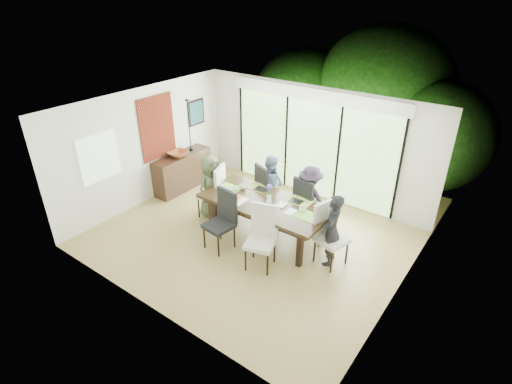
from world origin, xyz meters
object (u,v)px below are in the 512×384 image
Objects in this scene: vase at (269,198)px; cup_a at (243,187)px; chair_left_end at (210,190)px; laptop at (230,191)px; person_left_end at (211,186)px; chair_near_left at (219,221)px; chair_right_end at (332,236)px; bowl at (178,154)px; chair_far_left at (271,189)px; sideboard at (183,171)px; cup_b at (269,203)px; table_top at (265,203)px; person_right_end at (332,230)px; person_far_right at (310,198)px; cup_c at (303,209)px; person_far_left at (270,185)px; chair_near_right at (260,239)px; chair_far_right at (310,202)px.

vase is 0.76m from cup_a.
laptop is (0.65, -0.10, 0.24)m from chair_left_end.
chair_near_left is at bearing -128.16° from person_left_end.
vase is (-1.45, 0.05, 0.29)m from chair_right_end.
chair_left_end reaches higher than vase.
vase is at bearing 72.87° from chair_left_end.
bowl is at bearing 99.11° from chair_right_end.
sideboard is (-2.51, -0.28, -0.15)m from chair_far_left.
cup_b is 0.07× the size of sideboard.
sideboard reaches higher than table_top.
bowl is at bearing -108.16° from person_right_end.
person_far_right is 0.94m from vase.
chair_far_left reaches higher than table_top.
person_right_end is 10.40× the size of cup_c.
person_far_left reaches higher than table_top.
sideboard is 3.36× the size of bowl.
person_left_end is 2.96m from person_right_end.
cup_a is at bearing 163.61° from cup_b.
person_right_end is 2.34m from laptop.
table_top is 1.86× the size of person_right_end.
sideboard is (-1.46, 0.57, -0.15)m from chair_left_end.
chair_near_right is 11.00× the size of cup_b.
chair_near_right is 3.75m from sideboard.
chair_far_left is at bearing 8.70° from bowl.
person_left_end reaches higher than chair_near_right.
bowl is (-2.26, 0.32, 0.09)m from cup_a.
chair_far_right is at bearing -89.89° from person_far_right.
person_right_end is at bearing -45.54° from laptop.
sideboard reaches higher than laptop.
chair_right_end is 1.00× the size of chair_far_left.
chair_near_left reaches higher than cup_c.
chair_near_left is 1.00× the size of chair_near_right.
person_right_end reaches higher than bowl.
chair_far_right is at bearing 66.17° from chair_near_left.
vase is at bearing 103.10° from chair_right_end.
person_left_end is at bearing -169.11° from cup_a.
chair_near_left is 0.85× the size of person_left_end.
person_left_end reaches higher than cup_b.
cup_a is 1.24× the size of cup_b.
sideboard is (-4.44, 0.57, -0.26)m from person_right_end.
chair_right_end is at bearing -7.23° from sideboard.
chair_right_end is 9.17× the size of vase.
chair_far_left is at bearing 102.44° from chair_near_right.
person_left_end and person_far_left have the same top height.
chair_far_left is 2.53m from sideboard.
cup_a is at bearing 101.17° from chair_right_end.
chair_right_end is (1.50, 0.00, -0.19)m from table_top.
person_far_left is (-0.95, 1.70, 0.11)m from chair_near_right.
person_right_end is 1.00× the size of person_far_right.
person_far_left is at bearing 82.01° from chair_right_end.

